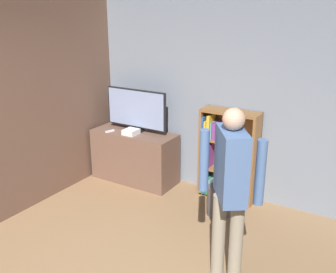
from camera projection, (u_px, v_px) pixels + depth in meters
name	position (u px, v px, depth m)	size (l,w,h in m)	color
wall_back	(230.00, 99.00, 5.24)	(6.03, 0.06, 2.70)	gray
wall_side_brick	(35.00, 103.00, 5.03)	(0.06, 4.56, 2.70)	brown
tv_ledge	(135.00, 156.00, 5.90)	(1.28, 0.52, 0.76)	brown
television	(136.00, 110.00, 5.73)	(1.00, 0.22, 0.63)	black
game_console	(131.00, 132.00, 5.67)	(0.19, 0.21, 0.08)	white
remote_loose	(110.00, 131.00, 5.79)	(0.08, 0.14, 0.02)	white
bookshelf	(224.00, 155.00, 5.32)	(0.78, 0.28, 1.25)	brown
person	(230.00, 182.00, 3.56)	(0.63, 0.52, 1.72)	gray
waste_bin	(219.00, 201.00, 4.98)	(0.31, 0.31, 0.38)	#4C4C51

